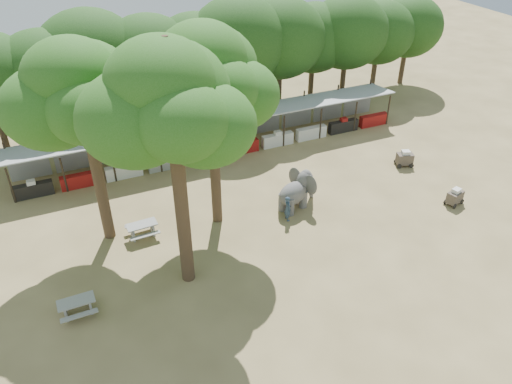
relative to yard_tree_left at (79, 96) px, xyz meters
name	(u,v)px	position (x,y,z in m)	size (l,w,h in m)	color
ground	(313,270)	(9.13, -7.19, -8.20)	(100.00, 100.00, 0.00)	brown
vendor_stalls	(219,136)	(9.13, 6.65, -7.02)	(28.00, 2.99, 2.80)	#919498
yard_tree_left	(79,96)	(0.00, 0.00, 0.00)	(7.10, 6.90, 11.02)	#332316
yard_tree_center	(167,105)	(3.00, -5.00, 1.01)	(7.10, 6.90, 12.04)	#332316
yard_tree_back	(206,78)	(6.00, -1.00, 0.34)	(7.10, 6.90, 11.36)	#332316
backdrop_trees	(192,55)	(9.13, 11.81, -2.69)	(46.46, 5.95, 8.33)	#332316
elephant	(297,191)	(10.98, -1.80, -7.09)	(3.00, 2.27, 2.23)	#4A4747
handler	(288,208)	(9.85, -2.80, -7.41)	(0.57, 0.38, 1.58)	#26384C
picnic_table_near	(77,305)	(-2.20, -5.46, -7.66)	(1.67, 1.51, 0.82)	gray
picnic_table_far	(142,228)	(1.82, -0.97, -7.66)	(1.72, 1.56, 0.83)	gray
cart_front	(455,196)	(19.85, -5.43, -7.67)	(1.26, 0.99, 1.08)	#3D332B
cart_back	(405,158)	(19.98, -0.44, -7.64)	(1.35, 1.10, 1.14)	#3D332B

